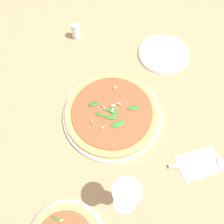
% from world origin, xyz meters
% --- Properties ---
extents(ground_plane, '(6.00, 6.00, 0.00)m').
position_xyz_m(ground_plane, '(0.00, 0.00, 0.00)').
color(ground_plane, '#9E7A56').
extents(pizza_arugula_main, '(0.34, 0.34, 0.05)m').
position_xyz_m(pizza_arugula_main, '(0.01, -0.01, 0.02)').
color(pizza_arugula_main, white).
rests_on(pizza_arugula_main, ground_plane).
extents(wine_glass, '(0.07, 0.07, 0.19)m').
position_xyz_m(wine_glass, '(-0.05, -0.30, 0.13)').
color(wine_glass, white).
rests_on(wine_glass, ground_plane).
extents(napkin, '(0.14, 0.09, 0.01)m').
position_xyz_m(napkin, '(0.22, -0.27, 0.00)').
color(napkin, white).
rests_on(napkin, ground_plane).
extents(fork, '(0.21, 0.07, 0.00)m').
position_xyz_m(fork, '(0.22, -0.27, 0.01)').
color(fork, silver).
rests_on(fork, ground_plane).
extents(side_plate_white, '(0.19, 0.19, 0.02)m').
position_xyz_m(side_plate_white, '(0.29, 0.17, 0.01)').
color(side_plate_white, white).
rests_on(side_plate_white, ground_plane).
extents(shaker_pepper, '(0.03, 0.03, 0.07)m').
position_xyz_m(shaker_pepper, '(0.00, 0.37, 0.03)').
color(shaker_pepper, silver).
rests_on(shaker_pepper, ground_plane).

